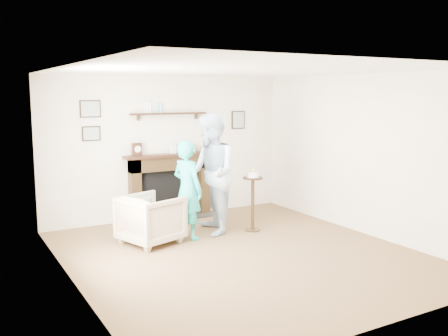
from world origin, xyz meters
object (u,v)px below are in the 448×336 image
Objects in this scene: man at (211,233)px; woman at (188,238)px; armchair at (151,243)px; pedestal_table at (253,193)px.

man is 0.45m from woman.
armchair is 0.42× the size of man.
armchair is at bearing 174.74° from pedestal_table.
pedestal_table is at bearing 87.69° from man.
woman is 1.27m from pedestal_table.
man is at bearing -99.58° from woman.
woman is (-0.44, -0.07, 0.00)m from man.
man reaches higher than armchair.
pedestal_table reaches higher than man.
pedestal_table is at bearing -113.46° from armchair.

